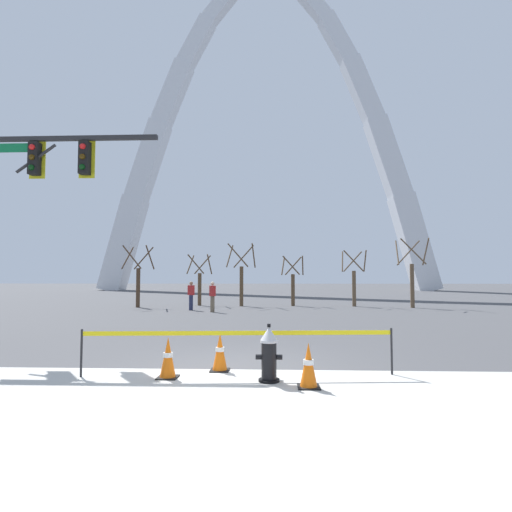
{
  "coord_description": "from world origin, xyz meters",
  "views": [
    {
      "loc": [
        0.71,
        -7.93,
        1.78
      ],
      "look_at": [
        0.2,
        5.0,
        2.5
      ],
      "focal_mm": 27.85,
      "sensor_mm": 36.0,
      "label": 1
    }
  ],
  "objects_px": {
    "traffic_cone_by_hydrant": "(309,366)",
    "pedestrian_walking_left": "(191,295)",
    "traffic_cone_curb_edge": "(220,352)",
    "monument_arch": "(267,147)",
    "traffic_cone_mid_sidewalk": "(168,358)",
    "pedestrian_standing_center": "(212,296)",
    "fire_hydrant": "(269,354)",
    "traffic_signal_gantry": "(24,194)"
  },
  "relations": [
    {
      "from": "traffic_cone_by_hydrant",
      "to": "pedestrian_walking_left",
      "type": "bearing_deg",
      "value": 108.27
    },
    {
      "from": "traffic_cone_mid_sidewalk",
      "to": "pedestrian_standing_center",
      "type": "relative_size",
      "value": 0.46
    },
    {
      "from": "fire_hydrant",
      "to": "monument_arch",
      "type": "xyz_separation_m",
      "value": [
        -0.66,
        50.91,
        20.68
      ]
    },
    {
      "from": "fire_hydrant",
      "to": "pedestrian_walking_left",
      "type": "height_order",
      "value": "pedestrian_walking_left"
    },
    {
      "from": "traffic_cone_mid_sidewalk",
      "to": "monument_arch",
      "type": "relative_size",
      "value": 0.01
    },
    {
      "from": "traffic_cone_by_hydrant",
      "to": "monument_arch",
      "type": "height_order",
      "value": "monument_arch"
    },
    {
      "from": "pedestrian_standing_center",
      "to": "traffic_signal_gantry",
      "type": "bearing_deg",
      "value": -109.49
    },
    {
      "from": "traffic_cone_by_hydrant",
      "to": "traffic_cone_mid_sidewalk",
      "type": "xyz_separation_m",
      "value": [
        -2.44,
        0.52,
        0.0
      ]
    },
    {
      "from": "fire_hydrant",
      "to": "traffic_signal_gantry",
      "type": "distance_m",
      "value": 8.39
    },
    {
      "from": "fire_hydrant",
      "to": "traffic_cone_curb_edge",
      "type": "height_order",
      "value": "fire_hydrant"
    },
    {
      "from": "traffic_cone_curb_edge",
      "to": "pedestrian_walking_left",
      "type": "height_order",
      "value": "pedestrian_walking_left"
    },
    {
      "from": "fire_hydrant",
      "to": "traffic_signal_gantry",
      "type": "relative_size",
      "value": 0.17
    },
    {
      "from": "fire_hydrant",
      "to": "monument_arch",
      "type": "bearing_deg",
      "value": 90.74
    },
    {
      "from": "monument_arch",
      "to": "pedestrian_walking_left",
      "type": "xyz_separation_m",
      "value": [
        -3.77,
        -35.89,
        -20.33
      ]
    },
    {
      "from": "traffic_signal_gantry",
      "to": "pedestrian_standing_center",
      "type": "height_order",
      "value": "traffic_signal_gantry"
    },
    {
      "from": "pedestrian_walking_left",
      "to": "pedestrian_standing_center",
      "type": "xyz_separation_m",
      "value": [
        1.37,
        -1.19,
        0.0
      ]
    },
    {
      "from": "pedestrian_walking_left",
      "to": "fire_hydrant",
      "type": "bearing_deg",
      "value": -73.57
    },
    {
      "from": "traffic_signal_gantry",
      "to": "fire_hydrant",
      "type": "bearing_deg",
      "value": -27.84
    },
    {
      "from": "traffic_cone_curb_edge",
      "to": "pedestrian_walking_left",
      "type": "distance_m",
      "value": 14.7
    },
    {
      "from": "traffic_cone_mid_sidewalk",
      "to": "pedestrian_standing_center",
      "type": "height_order",
      "value": "pedestrian_standing_center"
    },
    {
      "from": "traffic_cone_by_hydrant",
      "to": "pedestrian_walking_left",
      "type": "relative_size",
      "value": 0.46
    },
    {
      "from": "traffic_cone_mid_sidewalk",
      "to": "pedestrian_walking_left",
      "type": "relative_size",
      "value": 0.46
    },
    {
      "from": "traffic_cone_by_hydrant",
      "to": "traffic_signal_gantry",
      "type": "distance_m",
      "value": 9.11
    },
    {
      "from": "traffic_cone_curb_edge",
      "to": "traffic_signal_gantry",
      "type": "bearing_deg",
      "value": 154.1
    },
    {
      "from": "traffic_cone_curb_edge",
      "to": "monument_arch",
      "type": "bearing_deg",
      "value": 89.67
    },
    {
      "from": "traffic_cone_by_hydrant",
      "to": "pedestrian_walking_left",
      "type": "distance_m",
      "value": 16.2
    },
    {
      "from": "traffic_cone_by_hydrant",
      "to": "pedestrian_standing_center",
      "type": "relative_size",
      "value": 0.46
    },
    {
      "from": "traffic_cone_by_hydrant",
      "to": "pedestrian_standing_center",
      "type": "distance_m",
      "value": 14.67
    },
    {
      "from": "traffic_cone_by_hydrant",
      "to": "pedestrian_walking_left",
      "type": "height_order",
      "value": "pedestrian_walking_left"
    },
    {
      "from": "fire_hydrant",
      "to": "traffic_cone_curb_edge",
      "type": "relative_size",
      "value": 1.36
    },
    {
      "from": "traffic_signal_gantry",
      "to": "pedestrian_standing_center",
      "type": "bearing_deg",
      "value": 70.51
    },
    {
      "from": "fire_hydrant",
      "to": "monument_arch",
      "type": "relative_size",
      "value": 0.02
    },
    {
      "from": "monument_arch",
      "to": "pedestrian_walking_left",
      "type": "bearing_deg",
      "value": -96.0
    },
    {
      "from": "fire_hydrant",
      "to": "pedestrian_walking_left",
      "type": "bearing_deg",
      "value": 106.43
    },
    {
      "from": "traffic_signal_gantry",
      "to": "pedestrian_walking_left",
      "type": "bearing_deg",
      "value": 78.82
    },
    {
      "from": "traffic_cone_by_hydrant",
      "to": "traffic_cone_mid_sidewalk",
      "type": "height_order",
      "value": "same"
    },
    {
      "from": "monument_arch",
      "to": "fire_hydrant",
      "type": "bearing_deg",
      "value": -89.26
    },
    {
      "from": "traffic_cone_curb_edge",
      "to": "monument_arch",
      "type": "xyz_separation_m",
      "value": [
        0.29,
        50.17,
        20.79
      ]
    },
    {
      "from": "monument_arch",
      "to": "traffic_signal_gantry",
      "type": "bearing_deg",
      "value": -97.27
    },
    {
      "from": "traffic_signal_gantry",
      "to": "monument_arch",
      "type": "height_order",
      "value": "monument_arch"
    },
    {
      "from": "pedestrian_walking_left",
      "to": "traffic_cone_by_hydrant",
      "type": "bearing_deg",
      "value": -71.73
    },
    {
      "from": "fire_hydrant",
      "to": "traffic_cone_mid_sidewalk",
      "type": "xyz_separation_m",
      "value": [
        -1.8,
        0.16,
        -0.11
      ]
    }
  ]
}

